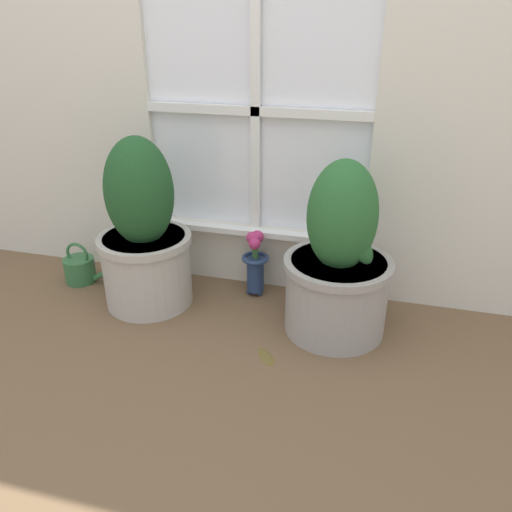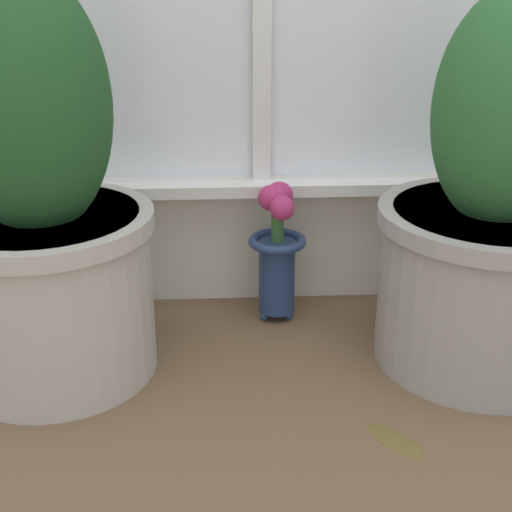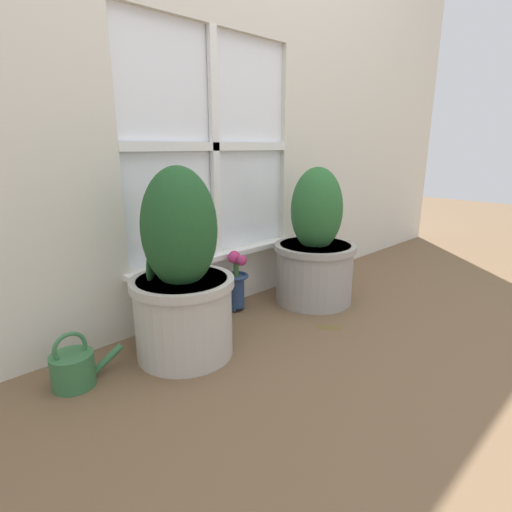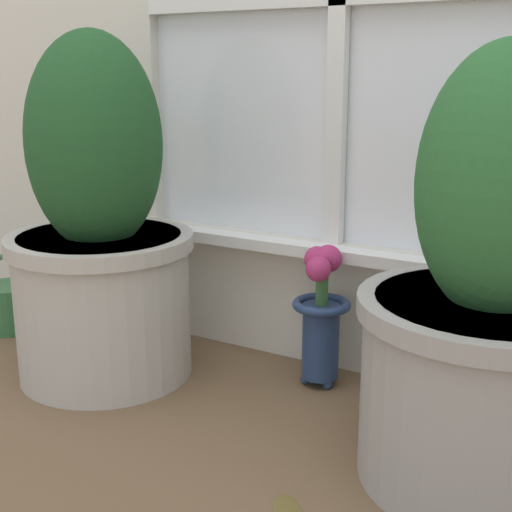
# 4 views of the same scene
# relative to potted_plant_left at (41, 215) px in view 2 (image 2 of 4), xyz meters

# --- Properties ---
(ground_plane) EXTENTS (10.00, 10.00, 0.00)m
(ground_plane) POSITION_rel_potted_plant_left_xyz_m (0.39, -0.22, -0.30)
(ground_plane) COLOR brown
(potted_plant_left) EXTENTS (0.37, 0.37, 0.69)m
(potted_plant_left) POSITION_rel_potted_plant_left_xyz_m (0.00, 0.00, 0.00)
(potted_plant_left) COLOR #B7B2A8
(potted_plant_left) RESTS_ON ground_plane
(potted_plant_right) EXTENTS (0.40, 0.40, 0.66)m
(potted_plant_right) POSITION_rel_potted_plant_left_xyz_m (0.77, -0.01, -0.03)
(potted_plant_right) COLOR #9E9993
(potted_plant_right) RESTS_ON ground_plane
(flower_vase) EXTENTS (0.12, 0.12, 0.29)m
(flower_vase) POSITION_rel_potted_plant_left_xyz_m (0.41, 0.17, -0.14)
(flower_vase) COLOR navy
(flower_vase) RESTS_ON ground_plane
(fallen_leaf) EXTENTS (0.10, 0.11, 0.01)m
(fallen_leaf) POSITION_rel_potted_plant_left_xyz_m (0.56, -0.25, -0.29)
(fallen_leaf) COLOR brown
(fallen_leaf) RESTS_ON ground_plane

